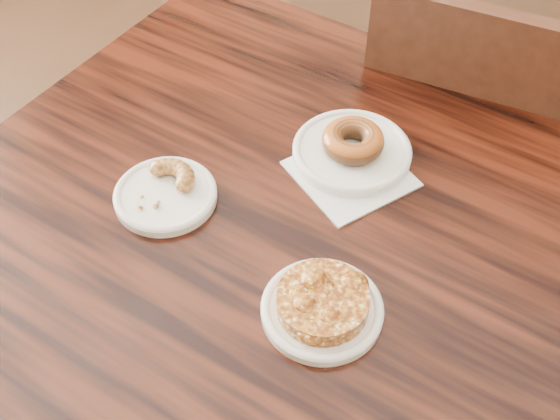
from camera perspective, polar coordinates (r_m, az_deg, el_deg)
The scene contains 10 objects.
floor at distance 1.66m, azimuth 11.69°, elevation -16.40°, with size 5.00×5.00×0.00m, color black.
cafe_table at distance 1.26m, azimuth -0.40°, elevation -12.63°, with size 0.95×0.95×0.75m, color black.
chair_far at distance 1.54m, azimuth 16.18°, elevation 4.48°, with size 0.47×0.47×0.90m, color black, non-canonical shape.
napkin at distance 1.02m, azimuth 5.76°, elevation 2.95°, with size 0.15×0.15×0.00m, color white.
plate_donut at distance 1.04m, azimuth 5.86°, elevation 4.74°, with size 0.18×0.18×0.01m, color white.
plate_cruller at distance 0.99m, azimuth -9.29°, elevation 1.15°, with size 0.14×0.14×0.01m, color white.
plate_fritter at distance 0.87m, azimuth 3.43°, elevation -8.11°, with size 0.15×0.15×0.01m, color white.
glazed_donut at distance 1.03m, azimuth 5.95°, elevation 5.63°, with size 0.09×0.09×0.03m, color #9C4E16.
apple_fritter at distance 0.85m, azimuth 3.51°, elevation -7.21°, with size 0.15×0.15×0.04m, color #4F1E08, non-canonical shape.
cruller_fragment at distance 0.98m, azimuth -9.41°, elevation 1.86°, with size 0.09×0.09×0.02m, color #5B3A12, non-canonical shape.
Camera 1 is at (0.03, -0.75, 1.48)m, focal length 45.00 mm.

